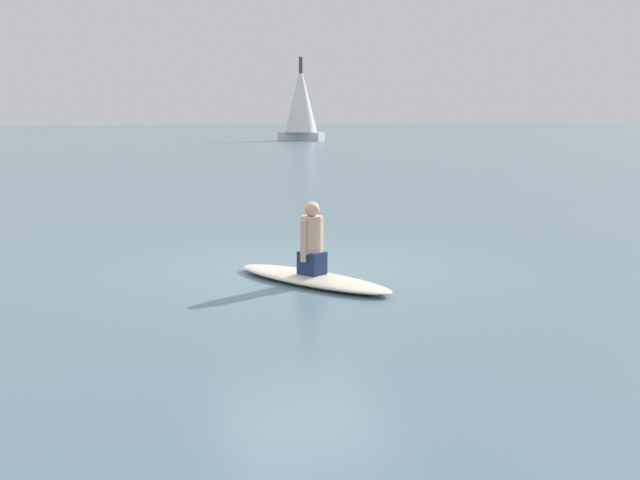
% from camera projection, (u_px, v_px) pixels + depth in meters
% --- Properties ---
extents(ground_plane, '(400.00, 400.00, 0.00)m').
position_uv_depth(ground_plane, '(303.00, 269.00, 10.89)').
color(ground_plane, slate).
extents(surfboard, '(2.71, 1.68, 0.12)m').
position_uv_depth(surfboard, '(312.00, 278.00, 9.99)').
color(surfboard, silver).
rests_on(surfboard, ground).
extents(person_paddler, '(0.40, 0.42, 0.98)m').
position_uv_depth(person_paddler, '(312.00, 242.00, 9.91)').
color(person_paddler, navy).
rests_on(person_paddler, surfboard).
extents(sailboat_center_horizon, '(4.32, 4.31, 7.76)m').
position_uv_depth(sailboat_center_horizon, '(301.00, 102.00, 69.65)').
color(sailboat_center_horizon, silver).
rests_on(sailboat_center_horizon, ground).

